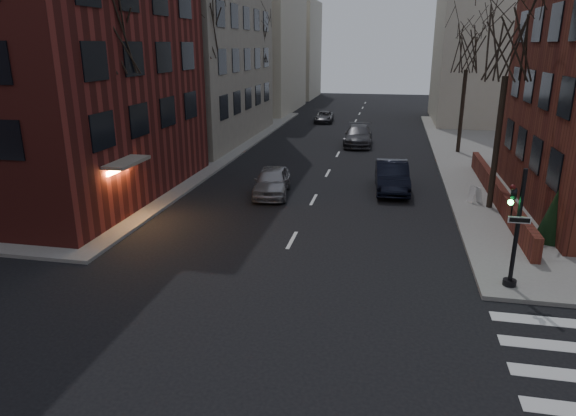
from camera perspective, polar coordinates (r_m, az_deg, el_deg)
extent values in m
cube|color=maroon|center=(31.01, -28.61, 17.84)|extent=(15.00, 15.00, 18.00)
cube|color=maroon|center=(28.22, 22.22, 1.62)|extent=(0.35, 16.00, 1.00)
cube|color=#BDB4A0|center=(65.50, -5.57, 18.67)|extent=(14.00, 16.00, 18.00)
cube|color=#BDB4A0|center=(58.80, 23.40, 16.51)|extent=(14.00, 14.00, 16.00)
cube|color=#BDB4A0|center=(81.49, -0.51, 17.14)|extent=(10.00, 12.00, 14.00)
cylinder|color=black|center=(18.16, 24.12, -2.15)|extent=(0.14, 0.14, 4.00)
cylinder|color=black|center=(18.84, 23.39, -7.60)|extent=(0.44, 0.44, 0.20)
imported|color=black|center=(17.86, 23.68, 0.46)|extent=(0.16, 0.20, 1.00)
sphere|color=#19FF4C|center=(17.78, 23.51, 0.58)|extent=(0.18, 0.18, 0.18)
cube|color=white|center=(17.94, 24.33, -1.23)|extent=(0.70, 0.03, 0.22)
cylinder|color=#2D231C|center=(25.50, -18.57, 6.95)|extent=(0.28, 0.28, 6.65)
cylinder|color=#2D231C|center=(36.25, -9.19, 10.87)|extent=(0.28, 0.28, 7.00)
cylinder|color=#2D231C|center=(49.58, -3.45, 12.45)|extent=(0.28, 0.28, 6.30)
cylinder|color=#2D231C|center=(26.60, 22.19, 6.59)|extent=(0.28, 0.28, 6.30)
cylinder|color=#2D231C|center=(40.32, 18.74, 10.10)|extent=(0.28, 0.28, 5.95)
cylinder|color=black|center=(32.41, -10.61, 9.11)|extent=(0.12, 0.12, 6.00)
sphere|color=#FFA54C|center=(32.10, -10.93, 14.58)|extent=(0.36, 0.36, 0.36)
cylinder|color=black|center=(51.37, -2.21, 12.48)|extent=(0.12, 0.12, 6.00)
sphere|color=#FFA54C|center=(51.18, -2.25, 15.94)|extent=(0.36, 0.36, 0.36)
imported|color=black|center=(29.20, 11.46, 3.45)|extent=(2.05, 5.07, 1.64)
imported|color=#939297|center=(27.86, -1.79, 3.00)|extent=(2.30, 4.64, 1.52)
imported|color=#3F3E43|center=(42.37, 7.81, 7.98)|extent=(2.33, 5.45, 1.57)
imported|color=#444348|center=(54.86, 4.02, 10.06)|extent=(2.03, 4.11, 1.12)
cube|color=white|center=(27.68, 20.08, 1.40)|extent=(0.56, 0.63, 0.84)
cone|color=black|center=(23.36, 27.51, -0.70)|extent=(1.39, 1.39, 2.22)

